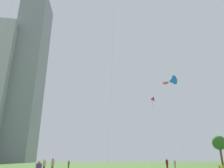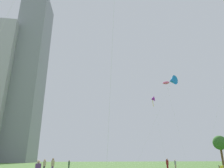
{
  "view_description": "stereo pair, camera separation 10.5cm",
  "coord_description": "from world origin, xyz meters",
  "views": [
    {
      "loc": [
        -10.38,
        -19.32,
        1.76
      ],
      "look_at": [
        -2.9,
        6.18,
        11.31
      ],
      "focal_mm": 33.56,
      "sensor_mm": 36.0,
      "label": 1
    },
    {
      "loc": [
        -10.28,
        -19.35,
        1.76
      ],
      "look_at": [
        -2.9,
        6.18,
        11.31
      ],
      "focal_mm": 33.56,
      "sensor_mm": 36.0,
      "label": 2
    }
  ],
  "objects": [
    {
      "name": "person_standing_4",
      "position": [
        -6.49,
        22.0,
        0.9
      ],
      "size": [
        0.35,
        0.35,
        1.56
      ],
      "rotation": [
        0.0,
        0.0,
        5.35
      ],
      "color": "#3F593F",
      "rests_on": "ground"
    },
    {
      "name": "distant_highrise_1",
      "position": [
        -26.24,
        108.93,
        52.14
      ],
      "size": [
        19.98,
        24.67,
        104.29
      ],
      "primitive_type": "cube",
      "rotation": [
        0.0,
        0.0,
        -0.2
      ],
      "color": "gray",
      "rests_on": "ground"
    },
    {
      "name": "person_standing_0",
      "position": [
        -10.65,
        12.13,
        1.02
      ],
      "size": [
        0.39,
        0.39,
        1.76
      ],
      "rotation": [
        0.0,
        0.0,
        2.06
      ],
      "color": "#2D2D33",
      "rests_on": "ground"
    },
    {
      "name": "kite_flying_6",
      "position": [
        16.18,
        23.77,
        19.6
      ],
      "size": [
        5.02,
        2.0,
        20.41
      ],
      "color": "silver",
      "rests_on": "ground"
    },
    {
      "name": "person_standing_1",
      "position": [
        13.09,
        18.13,
        0.96
      ],
      "size": [
        0.37,
        0.37,
        1.66
      ],
      "rotation": [
        0.0,
        0.0,
        3.31
      ],
      "color": "tan",
      "rests_on": "ground"
    },
    {
      "name": "person_standing_3",
      "position": [
        -9.63,
        9.68,
        1.08
      ],
      "size": [
        0.42,
        0.42,
        1.87
      ],
      "rotation": [
        0.0,
        0.0,
        4.26
      ],
      "color": "#593372",
      "rests_on": "ground"
    },
    {
      "name": "park_tree_0",
      "position": [
        29.57,
        23.97,
        5.43
      ],
      "size": [
        3.25,
        3.25,
        7.2
      ],
      "color": "brown",
      "rests_on": "ground"
    },
    {
      "name": "kite_flying_5",
      "position": [
        17.53,
        33.99,
        18.27
      ],
      "size": [
        1.78,
        5.94,
        19.05
      ],
      "color": "silver",
      "rests_on": "ground"
    },
    {
      "name": "kite_flying_1",
      "position": [
        19.26,
        25.69,
        21.23
      ],
      "size": [
        13.31,
        2.65,
        22.5
      ],
      "color": "silver",
      "rests_on": "ground"
    },
    {
      "name": "person_standing_5",
      "position": [
        8.44,
        13.03,
        1.07
      ],
      "size": [
        0.41,
        0.41,
        1.85
      ],
      "rotation": [
        0.0,
        0.0,
        0.37
      ],
      "color": "maroon",
      "rests_on": "ground"
    }
  ]
}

